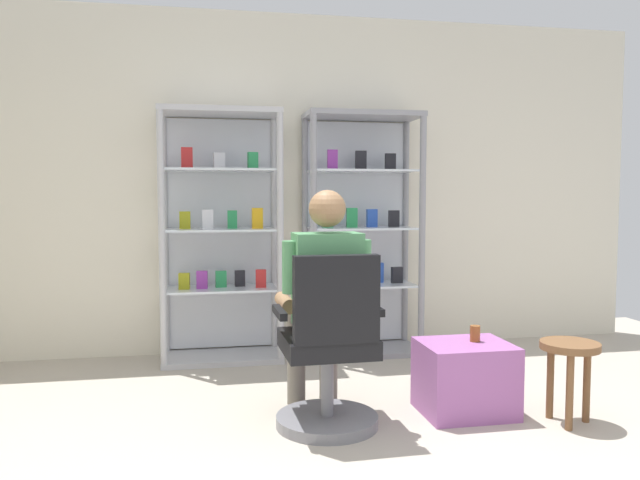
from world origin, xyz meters
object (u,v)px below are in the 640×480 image
Objects in this scene: display_cabinet_left at (221,234)px; seated_shopkeeper at (323,294)px; office_chair at (329,358)px; tea_glass at (475,334)px; wooden_stool at (570,359)px; storage_crate at (465,378)px; display_cabinet_right at (360,233)px.

display_cabinet_left reaches higher than seated_shopkeeper.
office_chair reaches higher than tea_glass.
display_cabinet_left is 1.79m from office_chair.
office_chair is 2.11× the size of wooden_stool.
office_chair is 0.36m from seated_shopkeeper.
seated_shopkeeper is (0.51, -1.45, -0.25)m from display_cabinet_left.
tea_glass is (0.07, 0.02, 0.25)m from storage_crate.
office_chair is (0.52, -1.62, -0.57)m from display_cabinet_left.
storage_crate is at bearing -161.71° from tea_glass.
wooden_stool is at bearing -33.48° from tea_glass.
display_cabinet_left is 1.98× the size of office_chair.
display_cabinet_left is 1.10m from display_cabinet_right.
seated_shopkeeper is 2.53× the size of storage_crate.
display_cabinet_left reaches higher than office_chair.
display_cabinet_right reaches higher than tea_glass.
storage_crate is 0.26m from tea_glass.
wooden_stool is at bearing -13.43° from seated_shopkeeper.
display_cabinet_right is 1.47× the size of seated_shopkeeper.
display_cabinet_left reaches higher than tea_glass.
storage_crate is at bearing -3.84° from seated_shopkeeper.
tea_glass is at bearing -2.11° from seated_shopkeeper.
tea_glass is at bearing 18.29° from storage_crate.
storage_crate is (0.83, -0.06, -0.51)m from seated_shopkeeper.
display_cabinet_right reaches higher than storage_crate.
seated_shopkeeper is at bearing 176.16° from storage_crate.
display_cabinet_left is 1.56m from seated_shopkeeper.
display_cabinet_right is 2.01m from wooden_stool.
display_cabinet_left is 20.34× the size of tea_glass.
tea_glass is at bearing -78.31° from display_cabinet_right.
display_cabinet_left is 2.11m from tea_glass.
storage_crate is (1.34, -1.51, -0.76)m from display_cabinet_left.
display_cabinet_left is 4.17× the size of wooden_stool.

